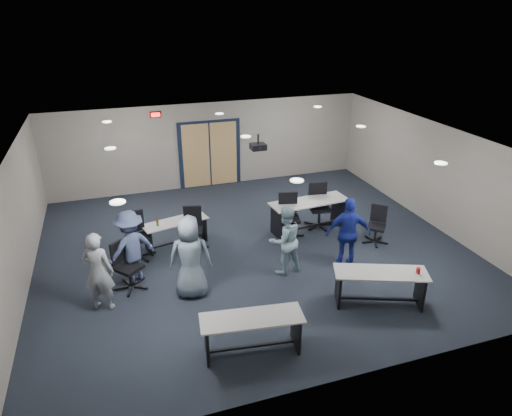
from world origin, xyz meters
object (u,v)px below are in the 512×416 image
object	(u,v)px
chair_back_b	(193,230)
person_gray	(98,272)
table_front_left	(252,328)
chair_back_a	(137,236)
chair_back_c	(289,217)
person_navy	(348,233)
person_back	(131,247)
table_front_right	(380,282)
chair_loose_left	(129,266)
chair_loose_right	(377,226)
chair_back_d	(320,207)
person_plaid	(190,257)
person_lightblue	(285,240)
table_back_left	(175,229)
table_back_right	(309,210)

from	to	relation	value
chair_back_b	person_gray	world-z (taller)	person_gray
table_front_left	chair_back_a	distance (m)	4.16
chair_back_c	person_navy	distance (m)	1.85
chair_back_a	chair_back_b	xyz separation A→B (m)	(1.29, -0.00, -0.03)
chair_back_b	person_navy	size ratio (longest dim) A/B	0.63
person_gray	person_back	xyz separation A→B (m)	(0.66, 0.78, -0.00)
table_front_right	chair_loose_left	xyz separation A→B (m)	(-4.63, 2.10, 0.03)
chair_loose_left	person_gray	bearing A→B (deg)	-176.94
table_front_right	chair_loose_right	distance (m)	2.59
chair_back_a	chair_loose_right	distance (m)	5.77
person_navy	table_front_right	bearing A→B (deg)	104.35
table_front_right	chair_back_d	world-z (taller)	chair_back_d
chair_back_a	chair_back_b	distance (m)	1.29
chair_back_c	person_gray	xyz separation A→B (m)	(-4.56, -1.59, 0.25)
table_front_right	person_plaid	bearing A→B (deg)	178.30
chair_back_d	person_lightblue	bearing A→B (deg)	-124.18
chair_back_a	person_lightblue	world-z (taller)	person_lightblue
chair_back_a	chair_back_b	size ratio (longest dim) A/B	1.05
table_front_left	table_back_left	bearing A→B (deg)	106.02
person_lightblue	chair_back_a	bearing A→B (deg)	-38.26
person_plaid	person_gray	bearing A→B (deg)	8.12
table_back_right	person_gray	world-z (taller)	person_gray
table_front_left	chair_loose_right	world-z (taller)	chair_loose_right
chair_back_c	chair_loose_right	distance (m)	2.16
chair_back_c	chair_loose_right	size ratio (longest dim) A/B	1.22
chair_back_a	chair_back_d	bearing A→B (deg)	-5.39
table_back_left	person_plaid	world-z (taller)	person_plaid
chair_loose_right	person_plaid	world-z (taller)	person_plaid
person_navy	chair_loose_left	bearing A→B (deg)	9.83
table_front_left	person_navy	size ratio (longest dim) A/B	1.07
chair_back_c	chair_loose_left	world-z (taller)	chair_back_c
chair_back_c	person_navy	size ratio (longest dim) A/B	0.69
table_front_right	chair_loose_right	xyz separation A→B (m)	(1.31, 2.23, -0.03)
chair_loose_left	person_navy	distance (m)	4.76
table_front_left	person_back	size ratio (longest dim) A/B	1.09
chair_loose_left	person_gray	world-z (taller)	person_gray
chair_back_a	person_gray	xyz separation A→B (m)	(-0.84, -1.77, 0.27)
chair_loose_right	chair_back_c	bearing A→B (deg)	-164.61
chair_back_d	person_gray	xyz separation A→B (m)	(-5.56, -1.92, 0.24)
chair_back_a	person_navy	distance (m)	4.82
table_back_left	chair_back_b	xyz separation A→B (m)	(0.37, -0.33, 0.08)
person_plaid	person_lightblue	world-z (taller)	person_plaid
table_front_left	table_front_right	size ratio (longest dim) A/B	0.95
chair_back_a	person_plaid	world-z (taller)	person_plaid
chair_back_b	person_plaid	size ratio (longest dim) A/B	0.60
table_front_right	chair_loose_right	bearing A→B (deg)	81.01
table_back_left	chair_back_a	world-z (taller)	chair_back_a
table_back_right	chair_loose_right	xyz separation A→B (m)	(1.31, -1.15, -0.10)
table_back_left	chair_loose_right	distance (m)	4.95
person_plaid	chair_loose_right	bearing A→B (deg)	-159.34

